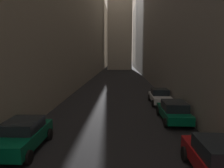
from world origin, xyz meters
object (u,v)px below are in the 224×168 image
object	(u,v)px
parked_car_right_second	(221,161)
parked_car_right_far	(160,96)
parked_car_right_third	(174,111)
parked_car_left_second	(23,135)

from	to	relation	value
parked_car_right_second	parked_car_right_far	size ratio (longest dim) A/B	1.04
parked_car_right_third	parked_car_right_far	size ratio (longest dim) A/B	1.05
parked_car_left_second	parked_car_right_third	world-z (taller)	parked_car_left_second
parked_car_right_second	parked_car_right_far	xyz separation A→B (m)	(-0.00, 13.67, -0.05)
parked_car_left_second	parked_car_right_second	world-z (taller)	parked_car_right_second
parked_car_left_second	parked_car_right_second	distance (m)	9.12
parked_car_right_far	parked_car_right_third	bearing A→B (deg)	-180.00
parked_car_right_third	parked_car_right_second	bearing A→B (deg)	-180.00
parked_car_right_second	parked_car_right_third	world-z (taller)	parked_car_right_second
parked_car_right_second	parked_car_right_far	world-z (taller)	parked_car_right_second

